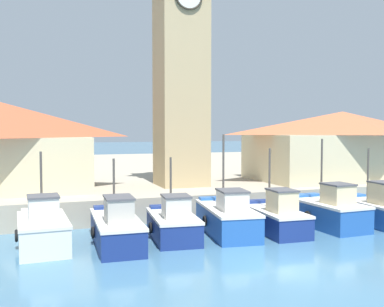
{
  "coord_description": "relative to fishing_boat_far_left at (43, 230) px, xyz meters",
  "views": [
    {
      "loc": [
        -8.34,
        -13.62,
        4.94
      ],
      "look_at": [
        0.13,
        10.81,
        3.5
      ],
      "focal_mm": 42.0,
      "sensor_mm": 36.0,
      "label": 1
    }
  ],
  "objects": [
    {
      "name": "fishing_boat_far_left",
      "position": [
        0.0,
        0.0,
        0.0
      ],
      "size": [
        2.15,
        4.18,
        3.98
      ],
      "color": "silver",
      "rests_on": "ground"
    },
    {
      "name": "fishing_boat_left_outer",
      "position": [
        2.96,
        -0.39,
        -0.05
      ],
      "size": [
        2.01,
        5.23,
        3.63
      ],
      "color": "navy",
      "rests_on": "ground"
    },
    {
      "name": "warehouse_right",
      "position": [
        20.49,
        7.58,
        3.01
      ],
      "size": [
        13.07,
        7.14,
        4.79
      ],
      "color": "beige",
      "rests_on": "quay_wharf"
    },
    {
      "name": "quay_wharf",
      "position": [
        8.17,
        23.22,
        -0.12
      ],
      "size": [
        120.0,
        40.0,
        1.36
      ],
      "primitive_type": "cube",
      "color": "#A89E89",
      "rests_on": "ground"
    },
    {
      "name": "fishing_boat_mid_left",
      "position": [
        8.22,
        -0.04,
        -0.02
      ],
      "size": [
        2.53,
        5.15,
        4.66
      ],
      "color": "#2356A8",
      "rests_on": "ground"
    },
    {
      "name": "fishing_boat_left_inner",
      "position": [
        5.54,
        -0.16,
        -0.09
      ],
      "size": [
        2.26,
        4.25,
        3.63
      ],
      "color": "navy",
      "rests_on": "ground"
    },
    {
      "name": "ground_plane",
      "position": [
        8.17,
        -5.59,
        -0.8
      ],
      "size": [
        300.0,
        300.0,
        0.0
      ],
      "primitive_type": "plane",
      "color": "teal"
    },
    {
      "name": "fishing_boat_center",
      "position": [
        10.52,
        -0.46,
        -0.07
      ],
      "size": [
        1.99,
        4.5,
        3.98
      ],
      "color": "navy",
      "rests_on": "ground"
    },
    {
      "name": "fishing_boat_right_inner",
      "position": [
        16.31,
        -0.57,
        -0.03
      ],
      "size": [
        2.0,
        4.4,
        3.91
      ],
      "color": "#2356A8",
      "rests_on": "ground"
    },
    {
      "name": "fishing_boat_mid_right",
      "position": [
        13.55,
        -0.45,
        0.01
      ],
      "size": [
        2.26,
        4.37,
        4.42
      ],
      "color": "#2356A8",
      "rests_on": "ground"
    },
    {
      "name": "clock_tower",
      "position": [
        8.42,
        7.7,
        8.61
      ],
      "size": [
        3.42,
        3.42,
        16.92
      ],
      "color": "tan",
      "rests_on": "quay_wharf"
    }
  ]
}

